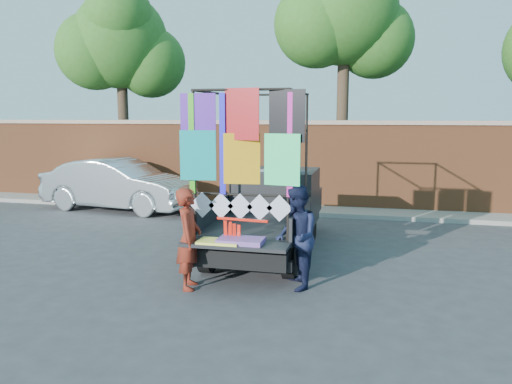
% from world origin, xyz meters
% --- Properties ---
extents(ground, '(90.00, 90.00, 0.00)m').
position_xyz_m(ground, '(0.00, 0.00, 0.00)').
color(ground, '#38383A').
rests_on(ground, ground).
extents(brick_wall, '(30.00, 0.45, 2.61)m').
position_xyz_m(brick_wall, '(0.00, 7.00, 1.33)').
color(brick_wall, brown).
rests_on(brick_wall, ground).
extents(curb, '(30.00, 1.20, 0.12)m').
position_xyz_m(curb, '(0.00, 6.30, 0.06)').
color(curb, gray).
rests_on(curb, ground).
extents(tree_left, '(4.20, 3.30, 7.05)m').
position_xyz_m(tree_left, '(-6.48, 8.12, 5.12)').
color(tree_left, '#38281C').
rests_on(tree_left, ground).
extents(tree_mid, '(4.20, 3.30, 7.73)m').
position_xyz_m(tree_mid, '(1.02, 8.12, 5.70)').
color(tree_mid, '#38281C').
rests_on(tree_mid, ground).
extents(pickup_truck, '(2.00, 5.03, 3.17)m').
position_xyz_m(pickup_truck, '(-0.01, 2.39, 0.80)').
color(pickup_truck, black).
rests_on(pickup_truck, ground).
extents(sedan, '(4.73, 2.14, 1.51)m').
position_xyz_m(sedan, '(-5.22, 5.41, 0.75)').
color(sedan, silver).
rests_on(sedan, ground).
extents(woman, '(0.52, 0.67, 1.63)m').
position_xyz_m(woman, '(-0.76, -0.44, 0.81)').
color(woman, maroon).
rests_on(woman, ground).
extents(man, '(0.88, 0.98, 1.68)m').
position_xyz_m(man, '(0.90, -0.05, 0.84)').
color(man, '#161B37').
rests_on(man, ground).
extents(streamer_bundle, '(0.85, 0.12, 0.59)m').
position_xyz_m(streamer_bundle, '(-0.03, -0.25, 0.95)').
color(streamer_bundle, '#FF1F0D').
rests_on(streamer_bundle, ground).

